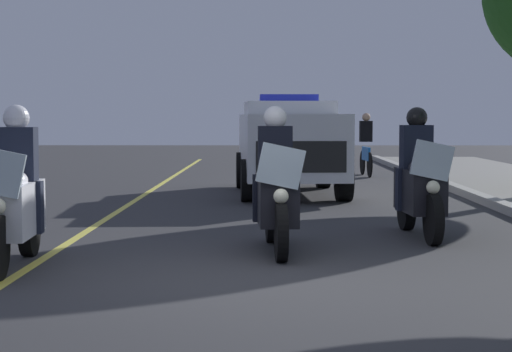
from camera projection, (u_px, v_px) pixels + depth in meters
The scene contains 7 objects.
ground_plane at pixel (254, 281), 8.39m from camera, with size 80.00×80.00×0.00m, color #333335.
lane_stripe_center at pixel (9, 280), 8.43m from camera, with size 48.00×0.12×0.01m, color #E0D14C.
police_motorcycle_lead_left at pixel (14, 201), 9.14m from camera, with size 2.14×0.61×1.72m.
police_motorcycle_lead_right at pixel (276, 192), 10.23m from camera, with size 2.14×0.61×1.72m.
police_motorcycle_trailing at pixel (419, 184), 11.43m from camera, with size 2.14×0.61×1.72m.
police_suv at pixel (289, 142), 17.79m from camera, with size 5.01×2.32×2.05m.
cyclist_background at pixel (366, 145), 23.24m from camera, with size 1.76×0.33×1.69m.
Camera 1 is at (8.30, 0.13, 1.59)m, focal length 60.87 mm.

